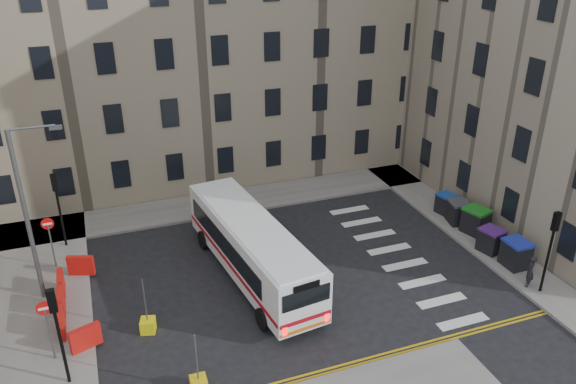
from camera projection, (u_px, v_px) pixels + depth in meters
ground at (323, 267)px, 28.06m from camera, size 120.00×120.00×0.00m
pavement_north at (173, 211)px, 33.44m from camera, size 36.00×3.20×0.15m
pavement_east at (432, 204)px, 34.23m from camera, size 2.40×26.00×0.15m
pavement_west at (20, 315)px, 24.50m from camera, size 6.00×22.00×0.15m
terrace_north at (126, 46)px, 35.30m from camera, size 38.30×10.80×17.20m
traffic_light_east at (552, 240)px, 24.86m from camera, size 0.28×0.22×4.10m
traffic_light_nw at (57, 199)px, 28.59m from camera, size 0.28×0.22×4.10m
traffic_light_sw at (57, 323)px, 19.69m from camera, size 0.28×0.22×4.10m
streetlamp at (26, 215)px, 23.83m from camera, size 0.50×0.22×8.14m
no_entry_north at (49, 232)px, 27.08m from camera, size 0.60×0.08×3.00m
no_entry_south at (46, 318)px, 21.15m from camera, size 0.60×0.08×3.00m
roadworks_barriers at (70, 301)px, 24.51m from camera, size 1.66×6.26×1.00m
bus at (251, 246)px, 26.67m from camera, size 3.78×10.99×2.92m
wheelie_bin_a at (516, 253)px, 27.65m from camera, size 1.10×1.27×1.40m
wheelie_bin_b at (491, 240)px, 28.95m from camera, size 1.24×1.35×1.27m
wheelie_bin_c at (476, 221)px, 30.68m from camera, size 1.46×1.57×1.43m
wheelie_bin_d at (458, 212)px, 31.73m from camera, size 1.26×1.38×1.31m
wheelie_bin_e at (446, 204)px, 32.82m from camera, size 1.14×1.25×1.18m
pedestrian at (530, 271)px, 26.06m from camera, size 0.68×0.65×1.57m
bollard_yellow at (148, 325)px, 23.54m from camera, size 0.74×0.74×0.60m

